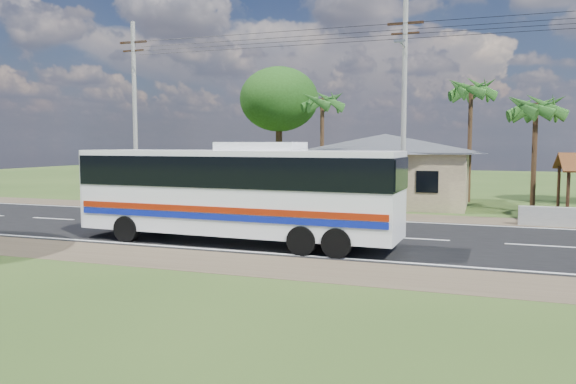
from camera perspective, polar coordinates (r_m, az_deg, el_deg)
name	(u,v)px	position (r m, az deg, el deg)	size (l,w,h in m)	color
ground	(309,233)	(23.87, 2.17, -4.21)	(120.00, 120.00, 0.00)	#294518
road	(309,233)	(23.87, 2.17, -4.19)	(120.00, 16.00, 0.03)	black
house	(385,162)	(36.03, 9.84, 3.05)	(12.40, 10.00, 5.00)	tan
utility_poles	(397,105)	(29.38, 11.05, 8.71)	(32.80, 2.22, 11.00)	#9E9E99
palm_near	(536,108)	(33.67, 23.88, 7.79)	(2.80, 2.80, 6.70)	#47301E
palm_mid	(471,91)	(38.18, 18.11, 9.77)	(2.80, 2.80, 8.20)	#47301E
palm_far	(322,102)	(40.14, 3.50, 9.07)	(2.80, 2.80, 7.70)	#47301E
tree_behind_house	(279,100)	(43.31, -0.93, 9.36)	(6.00, 6.00, 9.61)	#47301E
coach_bus	(236,186)	(21.20, -5.30, 0.60)	(12.50, 3.07, 3.85)	white
motorcycle	(545,215)	(28.72, 24.61, -2.18)	(0.61, 1.74, 0.91)	black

